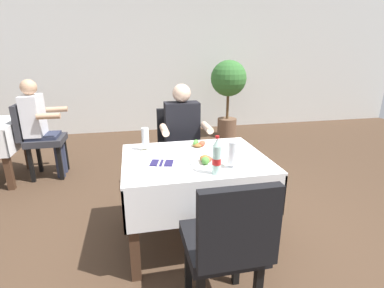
{
  "coord_description": "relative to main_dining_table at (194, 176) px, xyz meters",
  "views": [
    {
      "loc": [
        -0.55,
        -2.11,
        1.57
      ],
      "look_at": [
        -0.08,
        0.11,
        0.84
      ],
      "focal_mm": 26.74,
      "sensor_mm": 36.0,
      "label": 1
    }
  ],
  "objects": [
    {
      "name": "potted_plant_corner",
      "position": [
        1.31,
        3.01,
        0.39
      ],
      "size": [
        0.66,
        0.66,
        1.44
      ],
      "color": "brown",
      "rests_on": "ground"
    },
    {
      "name": "ground_plane",
      "position": [
        0.08,
        -0.01,
        -0.59
      ],
      "size": [
        11.0,
        11.0,
        0.0
      ],
      "primitive_type": "plane",
      "color": "#473323"
    },
    {
      "name": "background_chair_right",
      "position": [
        -1.67,
        1.69,
        -0.03
      ],
      "size": [
        0.5,
        0.44,
        0.97
      ],
      "color": "#2D2D33",
      "rests_on": "ground"
    },
    {
      "name": "cola_bottle_primary",
      "position": [
        0.07,
        -0.36,
        0.29
      ],
      "size": [
        0.06,
        0.06,
        0.28
      ],
      "color": "silver",
      "rests_on": "main_dining_table"
    },
    {
      "name": "main_dining_table",
      "position": [
        0.0,
        0.0,
        0.0
      ],
      "size": [
        1.15,
        0.91,
        0.76
      ],
      "color": "white",
      "rests_on": "ground"
    },
    {
      "name": "chair_near_camera_side",
      "position": [
        0.0,
        -0.85,
        -0.03
      ],
      "size": [
        0.44,
        0.5,
        0.97
      ],
      "color": "black",
      "rests_on": "ground"
    },
    {
      "name": "chair_far_diner_seat",
      "position": [
        0.0,
        0.85,
        -0.03
      ],
      "size": [
        0.44,
        0.5,
        0.97
      ],
      "color": "black",
      "rests_on": "ground"
    },
    {
      "name": "plate_near_camera",
      "position": [
        0.05,
        -0.15,
        0.19
      ],
      "size": [
        0.24,
        0.24,
        0.07
      ],
      "color": "white",
      "rests_on": "main_dining_table"
    },
    {
      "name": "plate_far_diner",
      "position": [
        0.07,
        0.24,
        0.19
      ],
      "size": [
        0.23,
        0.23,
        0.07
      ],
      "color": "white",
      "rests_on": "main_dining_table"
    },
    {
      "name": "napkin_cutlery_set",
      "position": [
        -0.28,
        -0.08,
        0.18
      ],
      "size": [
        0.2,
        0.2,
        0.01
      ],
      "color": "#231E4C",
      "rests_on": "main_dining_table"
    },
    {
      "name": "beer_glass_middle",
      "position": [
        -0.38,
        0.25,
        0.27
      ],
      "size": [
        0.07,
        0.07,
        0.2
      ],
      "color": "white",
      "rests_on": "main_dining_table"
    },
    {
      "name": "seated_diner_far",
      "position": [
        0.04,
        0.74,
        0.13
      ],
      "size": [
        0.5,
        0.46,
        1.26
      ],
      "color": "#282D42",
      "rests_on": "ground"
    },
    {
      "name": "background_patron",
      "position": [
        -1.62,
        1.69,
        0.13
      ],
      "size": [
        0.46,
        0.5,
        1.26
      ],
      "color": "#282D42",
      "rests_on": "ground"
    },
    {
      "name": "beer_glass_left",
      "position": [
        0.22,
        -0.28,
        0.27
      ],
      "size": [
        0.07,
        0.07,
        0.2
      ],
      "color": "white",
      "rests_on": "main_dining_table"
    },
    {
      "name": "back_wall",
      "position": [
        0.08,
        3.84,
        0.97
      ],
      "size": [
        11.0,
        0.12,
        3.1
      ],
      "primitive_type": "cube",
      "color": "silver",
      "rests_on": "ground"
    }
  ]
}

